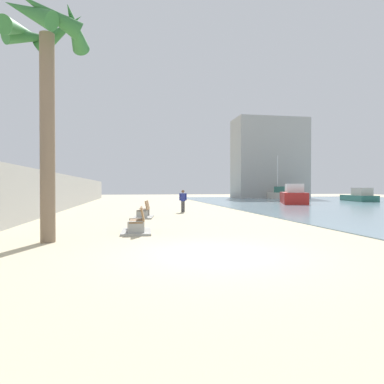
{
  "coord_description": "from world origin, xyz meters",
  "views": [
    {
      "loc": [
        -2.0,
        -8.49,
        1.71
      ],
      "look_at": [
        1.87,
        13.54,
        1.44
      ],
      "focal_mm": 31.79,
      "sensor_mm": 36.0,
      "label": 1
    }
  ],
  "objects_px": {
    "bench_far": "(144,214)",
    "person_walking": "(183,199)",
    "boat_distant": "(293,196)",
    "boat_far_right": "(359,196)",
    "palm_tree": "(45,58)",
    "boat_far_left": "(280,194)",
    "bench_near": "(137,226)"
  },
  "relations": [
    {
      "from": "bench_far",
      "to": "person_walking",
      "type": "distance_m",
      "value": 4.86
    },
    {
      "from": "person_walking",
      "to": "boat_distant",
      "type": "xyz_separation_m",
      "value": [
        13.69,
        10.9,
        -0.07
      ]
    },
    {
      "from": "bench_far",
      "to": "boat_far_right",
      "type": "height_order",
      "value": "boat_far_right"
    },
    {
      "from": "palm_tree",
      "to": "person_walking",
      "type": "xyz_separation_m",
      "value": [
        6.14,
        12.17,
        -4.87
      ]
    },
    {
      "from": "boat_distant",
      "to": "boat_far_left",
      "type": "bearing_deg",
      "value": 70.75
    },
    {
      "from": "bench_far",
      "to": "person_walking",
      "type": "relative_size",
      "value": 1.41
    },
    {
      "from": "palm_tree",
      "to": "bench_near",
      "type": "height_order",
      "value": "palm_tree"
    },
    {
      "from": "palm_tree",
      "to": "bench_far",
      "type": "bearing_deg",
      "value": 68.29
    },
    {
      "from": "boat_distant",
      "to": "boat_far_left",
      "type": "distance_m",
      "value": 15.64
    },
    {
      "from": "palm_tree",
      "to": "boat_far_right",
      "type": "relative_size",
      "value": 1.08
    },
    {
      "from": "palm_tree",
      "to": "boat_distant",
      "type": "bearing_deg",
      "value": 49.31
    },
    {
      "from": "boat_far_right",
      "to": "boat_far_left",
      "type": "bearing_deg",
      "value": 118.02
    },
    {
      "from": "boat_far_left",
      "to": "boat_far_right",
      "type": "xyz_separation_m",
      "value": [
        5.74,
        -10.78,
        -0.1
      ]
    },
    {
      "from": "boat_distant",
      "to": "boat_far_right",
      "type": "height_order",
      "value": "boat_distant"
    },
    {
      "from": "palm_tree",
      "to": "boat_far_right",
      "type": "xyz_separation_m",
      "value": [
        30.73,
        27.05,
        -5.13
      ]
    },
    {
      "from": "bench_far",
      "to": "boat_far_left",
      "type": "distance_m",
      "value": 36.66
    },
    {
      "from": "bench_far",
      "to": "person_walking",
      "type": "xyz_separation_m",
      "value": [
        2.84,
        3.88,
        0.67
      ]
    },
    {
      "from": "boat_far_left",
      "to": "boat_far_right",
      "type": "relative_size",
      "value": 1.07
    },
    {
      "from": "person_walking",
      "to": "boat_distant",
      "type": "relative_size",
      "value": 0.19
    },
    {
      "from": "bench_near",
      "to": "person_walking",
      "type": "distance_m",
      "value": 10.82
    },
    {
      "from": "bench_near",
      "to": "boat_distant",
      "type": "distance_m",
      "value": 27.16
    },
    {
      "from": "person_walking",
      "to": "bench_near",
      "type": "bearing_deg",
      "value": -107.79
    },
    {
      "from": "boat_far_left",
      "to": "boat_far_right",
      "type": "distance_m",
      "value": 12.22
    },
    {
      "from": "palm_tree",
      "to": "bench_near",
      "type": "distance_m",
      "value": 6.51
    },
    {
      "from": "palm_tree",
      "to": "bench_far",
      "type": "height_order",
      "value": "palm_tree"
    },
    {
      "from": "boat_distant",
      "to": "bench_near",
      "type": "bearing_deg",
      "value": -128.74
    },
    {
      "from": "palm_tree",
      "to": "boat_far_left",
      "type": "height_order",
      "value": "palm_tree"
    },
    {
      "from": "palm_tree",
      "to": "bench_near",
      "type": "bearing_deg",
      "value": 33.57
    },
    {
      "from": "bench_near",
      "to": "boat_far_right",
      "type": "bearing_deg",
      "value": 42.06
    },
    {
      "from": "boat_far_left",
      "to": "palm_tree",
      "type": "bearing_deg",
      "value": -123.45
    },
    {
      "from": "bench_far",
      "to": "boat_far_left",
      "type": "xyz_separation_m",
      "value": [
        21.69,
        29.54,
        0.51
      ]
    },
    {
      "from": "bench_near",
      "to": "bench_far",
      "type": "bearing_deg",
      "value": 85.93
    }
  ]
}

